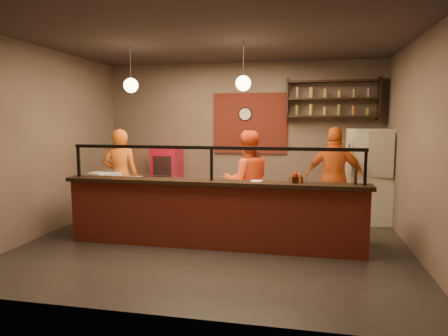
% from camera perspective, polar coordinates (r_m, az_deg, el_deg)
% --- Properties ---
extents(floor, '(6.00, 6.00, 0.00)m').
position_cam_1_polar(floor, '(6.60, -1.13, -10.56)').
color(floor, black).
rests_on(floor, ground).
extents(ceiling, '(6.00, 6.00, 0.00)m').
position_cam_1_polar(ceiling, '(6.41, -1.20, 17.89)').
color(ceiling, '#362D29').
rests_on(ceiling, wall_back).
extents(wall_back, '(6.00, 0.00, 6.00)m').
position_cam_1_polar(wall_back, '(8.76, 2.43, 4.42)').
color(wall_back, '#685A4C').
rests_on(wall_back, floor).
extents(wall_left, '(0.00, 5.00, 5.00)m').
position_cam_1_polar(wall_left, '(7.55, -24.02, 3.43)').
color(wall_left, '#685A4C').
rests_on(wall_left, floor).
extents(wall_right, '(0.00, 5.00, 5.00)m').
position_cam_1_polar(wall_right, '(6.36, 26.27, 2.78)').
color(wall_right, '#685A4C').
rests_on(wall_right, floor).
extents(wall_front, '(6.00, 0.00, 6.00)m').
position_cam_1_polar(wall_front, '(3.91, -9.22, 1.26)').
color(wall_front, '#685A4C').
rests_on(wall_front, floor).
extents(brick_patch, '(1.60, 0.04, 1.30)m').
position_cam_1_polar(brick_patch, '(8.69, 3.72, 6.37)').
color(brick_patch, maroon).
rests_on(brick_patch, wall_back).
extents(service_counter, '(4.60, 0.25, 1.00)m').
position_cam_1_polar(service_counter, '(6.18, -1.76, -6.94)').
color(service_counter, maroon).
rests_on(service_counter, floor).
extents(counter_ledge, '(4.70, 0.37, 0.06)m').
position_cam_1_polar(counter_ledge, '(6.07, -1.77, -2.08)').
color(counter_ledge, black).
rests_on(counter_ledge, service_counter).
extents(worktop_cabinet, '(4.60, 0.75, 0.85)m').
position_cam_1_polar(worktop_cabinet, '(6.67, -0.76, -6.57)').
color(worktop_cabinet, gray).
rests_on(worktop_cabinet, floor).
extents(worktop, '(4.60, 0.75, 0.05)m').
position_cam_1_polar(worktop, '(6.58, -0.77, -2.75)').
color(worktop, beige).
rests_on(worktop, worktop_cabinet).
extents(sneeze_guard, '(4.50, 0.05, 0.52)m').
position_cam_1_polar(sneeze_guard, '(6.03, -1.79, 1.11)').
color(sneeze_guard, white).
rests_on(sneeze_guard, counter_ledge).
extents(wall_shelving, '(1.84, 0.28, 0.85)m').
position_cam_1_polar(wall_shelving, '(8.49, 15.21, 9.51)').
color(wall_shelving, black).
rests_on(wall_shelving, wall_back).
extents(wall_clock, '(0.30, 0.04, 0.30)m').
position_cam_1_polar(wall_clock, '(8.69, 3.06, 7.69)').
color(wall_clock, black).
rests_on(wall_clock, wall_back).
extents(pendant_left, '(0.24, 0.24, 0.77)m').
position_cam_1_polar(pendant_left, '(6.99, -13.15, 11.43)').
color(pendant_left, black).
rests_on(pendant_left, ceiling).
extents(pendant_right, '(0.24, 0.24, 0.77)m').
position_cam_1_polar(pendant_right, '(6.44, 2.76, 12.01)').
color(pendant_right, black).
rests_on(pendant_right, ceiling).
extents(cook_left, '(0.74, 0.58, 1.81)m').
position_cam_1_polar(cook_left, '(7.84, -14.55, -1.19)').
color(cook_left, '#D56314').
rests_on(cook_left, floor).
extents(cook_mid, '(1.05, 0.94, 1.79)m').
position_cam_1_polar(cook_mid, '(7.08, 3.30, -1.90)').
color(cook_mid, '#E34115').
rests_on(cook_mid, floor).
extents(cook_right, '(1.13, 0.56, 1.85)m').
position_cam_1_polar(cook_right, '(7.62, 15.52, -1.30)').
color(cook_right, '#D05513').
rests_on(cook_right, floor).
extents(fridge, '(0.84, 0.80, 1.81)m').
position_cam_1_polar(fridge, '(8.15, 20.00, -1.10)').
color(fridge, beige).
rests_on(fridge, floor).
extents(red_cooler, '(0.59, 0.55, 1.36)m').
position_cam_1_polar(red_cooler, '(8.90, -8.18, -1.56)').
color(red_cooler, '#B10B24').
rests_on(red_cooler, floor).
extents(pizza_dough, '(0.63, 0.63, 0.01)m').
position_cam_1_polar(pizza_dough, '(6.56, 0.08, -2.50)').
color(pizza_dough, white).
rests_on(pizza_dough, worktop).
extents(prep_tub_a, '(0.39, 0.36, 0.16)m').
position_cam_1_polar(prep_tub_a, '(7.32, -17.46, -1.25)').
color(prep_tub_a, white).
rests_on(prep_tub_a, worktop).
extents(prep_tub_b, '(0.36, 0.33, 0.15)m').
position_cam_1_polar(prep_tub_b, '(7.28, -15.69, -1.27)').
color(prep_tub_b, silver).
rests_on(prep_tub_b, worktop).
extents(prep_tub_c, '(0.32, 0.27, 0.14)m').
position_cam_1_polar(prep_tub_c, '(6.79, -12.89, -1.83)').
color(prep_tub_c, silver).
rests_on(prep_tub_c, worktop).
extents(rolling_pin, '(0.33, 0.07, 0.06)m').
position_cam_1_polar(rolling_pin, '(6.98, -8.20, -1.83)').
color(rolling_pin, yellow).
rests_on(rolling_pin, worktop).
extents(condiment_caddy, '(0.20, 0.18, 0.09)m').
position_cam_1_polar(condiment_caddy, '(5.96, 10.28, -1.63)').
color(condiment_caddy, black).
rests_on(condiment_caddy, counter_ledge).
extents(pepper_mill, '(0.06, 0.06, 0.22)m').
position_cam_1_polar(pepper_mill, '(5.99, 18.27, -1.19)').
color(pepper_mill, black).
rests_on(pepper_mill, counter_ledge).
extents(small_plate, '(0.21, 0.21, 0.01)m').
position_cam_1_polar(small_plate, '(6.00, 4.68, -1.87)').
color(small_plate, silver).
rests_on(small_plate, counter_ledge).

